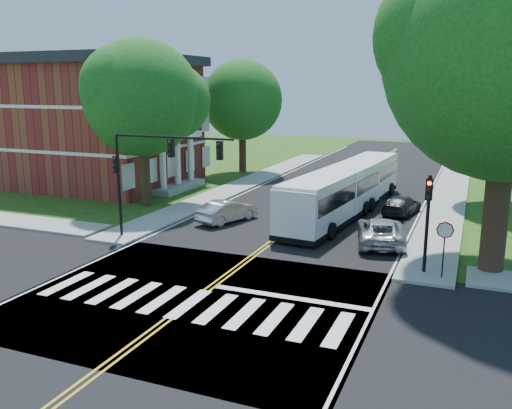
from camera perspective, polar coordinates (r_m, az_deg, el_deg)
The scene contains 24 objects.
ground at distance 22.14m, azimuth -6.45°, elevation -9.90°, with size 140.00×140.00×0.00m, color #224611.
road at distance 38.19m, azimuth 6.54°, elevation -0.30°, with size 14.00×96.00×0.01m, color black.
cross_road at distance 22.14m, azimuth -6.45°, elevation -9.89°, with size 60.00×12.00×0.01m, color black.
center_line at distance 41.97m, azimuth 8.03°, elevation 0.83°, with size 0.36×70.00×0.01m, color gold.
edge_line_w at distance 44.08m, azimuth -0.57°, elevation 1.51°, with size 0.12×70.00×0.01m, color silver.
edge_line_e at distance 40.90m, azimuth 17.29°, elevation 0.07°, with size 0.12×70.00×0.01m, color silver.
crosswalk at distance 21.73m, azimuth -7.09°, elevation -10.32°, with size 12.60×3.00×0.01m, color silver.
stop_bar at distance 22.19m, azimuth 3.66°, elevation -9.75°, with size 6.60×0.40×0.01m, color silver.
sidewalk_nw at distance 47.36m, azimuth -0.84°, elevation 2.35°, with size 2.60×40.00×0.15m, color gray.
sidewalk_ne at distance 43.74m, azimuth 19.61°, elevation 0.77°, with size 2.60×40.00×0.15m, color gray.
tree_ne_big at distance 25.95m, azimuth 25.29°, elevation 14.03°, with size 10.80×10.80×14.91m.
tree_west_near at distance 38.45m, azimuth -11.94°, elevation 10.91°, with size 8.00×8.00×11.40m.
tree_west_far at distance 52.30m, azimuth -1.45°, elevation 10.93°, with size 7.60×7.60×10.67m.
tree_east_mid at distance 41.94m, azimuth 24.76°, elevation 10.62°, with size 8.40×8.40×11.93m.
tree_east_far at distance 57.98m, azimuth 25.10°, elevation 9.80°, with size 7.20×7.20×10.34m.
brick_building at distance 49.63m, azimuth -18.06°, elevation 8.43°, with size 20.00×13.00×10.80m.
signal_nw at distance 29.29m, azimuth -10.74°, elevation 4.37°, with size 7.15×0.46×5.66m.
signal_ne at distance 25.00m, azimuth 17.64°, elevation -0.67°, with size 0.30×0.46×4.40m.
stop_sign at distance 24.73m, azimuth 19.25°, elevation -3.16°, with size 0.76×0.08×2.53m.
bus_lead at distance 33.77m, azimuth 8.04°, elevation 0.86°, with size 3.89×12.34×3.14m.
bus_follow at distance 39.68m, azimuth 11.02°, elevation 2.44°, with size 3.53×12.13×3.10m.
hatchback at distance 33.83m, azimuth -3.03°, elevation -0.68°, with size 1.48×4.25×1.40m, color silver.
suv at distance 29.85m, azimuth 12.98°, elevation -2.75°, with size 2.36×5.12×1.42m, color silver.
dark_sedan at distance 37.12m, azimuth 15.05°, elevation -0.05°, with size 1.72×4.24×1.23m, color black.
Camera 1 is at (9.95, -17.90, 8.40)m, focal length 38.00 mm.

